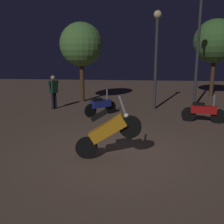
{
  "coord_description": "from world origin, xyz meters",
  "views": [
    {
      "loc": [
        0.39,
        -6.34,
        2.6
      ],
      "look_at": [
        -0.32,
        0.69,
        1.0
      ],
      "focal_mm": 40.86,
      "sensor_mm": 36.0,
      "label": 1
    }
  ],
  "objects_px": {
    "motorcycle_orange_foreground": "(108,131)",
    "motorcycle_red_parked_right": "(203,111)",
    "person_rider_beside": "(54,89)",
    "motorcycle_blue_parked_left": "(101,105)",
    "streetlamp_near": "(199,37)",
    "streetlamp_far": "(156,47)"
  },
  "relations": [
    {
      "from": "motorcycle_blue_parked_left",
      "to": "streetlamp_far",
      "type": "distance_m",
      "value": 3.79
    },
    {
      "from": "motorcycle_red_parked_right",
      "to": "streetlamp_far",
      "type": "relative_size",
      "value": 0.36
    },
    {
      "from": "person_rider_beside",
      "to": "streetlamp_far",
      "type": "height_order",
      "value": "streetlamp_far"
    },
    {
      "from": "streetlamp_near",
      "to": "streetlamp_far",
      "type": "relative_size",
      "value": 1.2
    },
    {
      "from": "person_rider_beside",
      "to": "streetlamp_near",
      "type": "height_order",
      "value": "streetlamp_near"
    },
    {
      "from": "motorcycle_orange_foreground",
      "to": "streetlamp_near",
      "type": "xyz_separation_m",
      "value": [
        3.56,
        6.99,
        2.67
      ]
    },
    {
      "from": "motorcycle_orange_foreground",
      "to": "motorcycle_red_parked_right",
      "type": "xyz_separation_m",
      "value": [
        3.29,
        3.96,
        -0.31
      ]
    },
    {
      "from": "streetlamp_near",
      "to": "streetlamp_far",
      "type": "distance_m",
      "value": 2.21
    },
    {
      "from": "motorcycle_red_parked_right",
      "to": "person_rider_beside",
      "type": "distance_m",
      "value": 6.87
    },
    {
      "from": "motorcycle_red_parked_right",
      "to": "streetlamp_near",
      "type": "bearing_deg",
      "value": 96.12
    },
    {
      "from": "person_rider_beside",
      "to": "motorcycle_red_parked_right",
      "type": "bearing_deg",
      "value": -166.86
    },
    {
      "from": "person_rider_beside",
      "to": "motorcycle_blue_parked_left",
      "type": "bearing_deg",
      "value": -174.89
    },
    {
      "from": "motorcycle_red_parked_right",
      "to": "person_rider_beside",
      "type": "height_order",
      "value": "person_rider_beside"
    },
    {
      "from": "motorcycle_blue_parked_left",
      "to": "streetlamp_far",
      "type": "relative_size",
      "value": 0.28
    },
    {
      "from": "motorcycle_orange_foreground",
      "to": "streetlamp_far",
      "type": "bearing_deg",
      "value": 75.16
    },
    {
      "from": "motorcycle_blue_parked_left",
      "to": "streetlamp_near",
      "type": "relative_size",
      "value": 0.23
    },
    {
      "from": "person_rider_beside",
      "to": "streetlamp_far",
      "type": "distance_m",
      "value": 5.25
    },
    {
      "from": "motorcycle_orange_foreground",
      "to": "person_rider_beside",
      "type": "height_order",
      "value": "motorcycle_orange_foreground"
    },
    {
      "from": "person_rider_beside",
      "to": "streetlamp_near",
      "type": "relative_size",
      "value": 0.3
    },
    {
      "from": "motorcycle_blue_parked_left",
      "to": "person_rider_beside",
      "type": "bearing_deg",
      "value": 110.98
    },
    {
      "from": "motorcycle_blue_parked_left",
      "to": "person_rider_beside",
      "type": "relative_size",
      "value": 0.77
    },
    {
      "from": "motorcycle_orange_foreground",
      "to": "motorcycle_blue_parked_left",
      "type": "xyz_separation_m",
      "value": [
        -0.87,
        4.74,
        -0.31
      ]
    }
  ]
}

